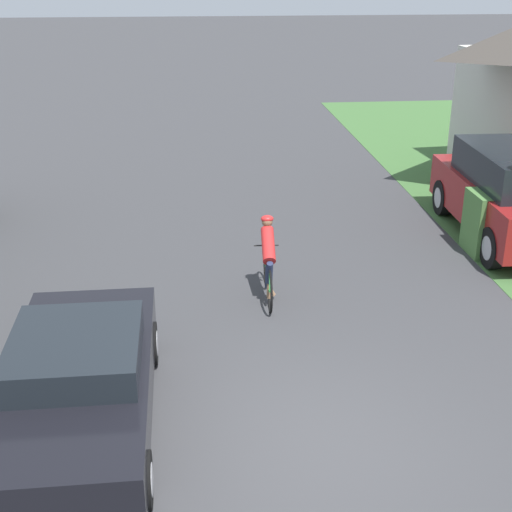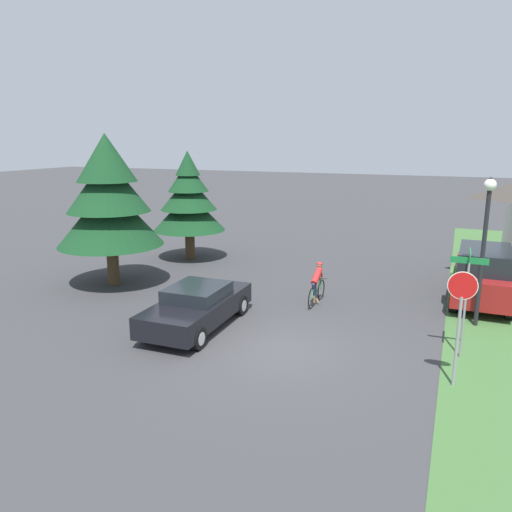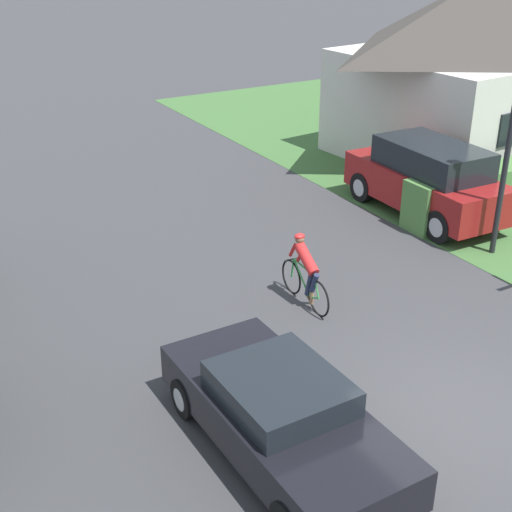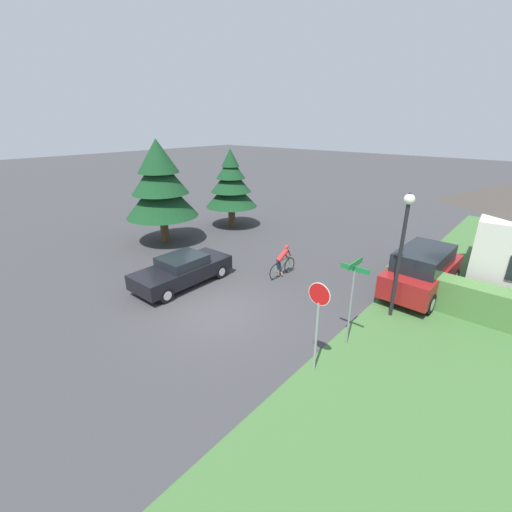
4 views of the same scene
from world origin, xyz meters
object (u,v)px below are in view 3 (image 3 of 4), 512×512
(cyclist, at_px, (305,272))
(street_lamp, at_px, (512,125))
(cottage_house, at_px, (479,63))
(parked_suv_right, at_px, (427,179))
(sedan_left_lane, at_px, (281,415))

(cyclist, height_order, street_lamp, street_lamp)
(cottage_house, xyz_separation_m, street_lamp, (-5.33, -6.06, 0.14))
(parked_suv_right, relative_size, street_lamp, 1.02)
(cottage_house, distance_m, cyclist, 12.13)
(cottage_house, bearing_deg, parked_suv_right, -150.65)
(cyclist, bearing_deg, parked_suv_right, -63.62)
(cyclist, relative_size, parked_suv_right, 0.39)
(sedan_left_lane, bearing_deg, street_lamp, -67.72)
(cottage_house, distance_m, street_lamp, 8.07)
(sedan_left_lane, bearing_deg, cottage_house, -55.17)
(cyclist, distance_m, street_lamp, 5.58)
(cottage_house, bearing_deg, sedan_left_lane, -149.69)
(sedan_left_lane, xyz_separation_m, cyclist, (2.75, 3.50, 0.05))
(sedan_left_lane, bearing_deg, cyclist, -38.79)
(parked_suv_right, bearing_deg, cottage_house, -53.70)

